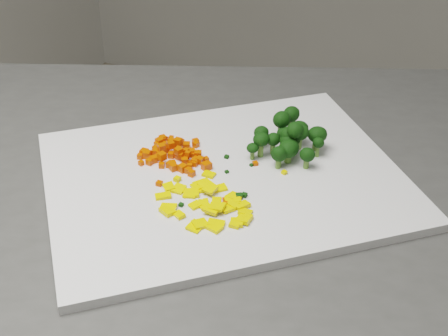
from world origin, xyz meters
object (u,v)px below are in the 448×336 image
at_px(cutting_board, 224,178).
at_px(broccoli_pile, 290,131).
at_px(carrot_pile, 176,150).
at_px(pepper_pile, 208,196).

distance_m(cutting_board, broccoli_pile, 0.12).
height_order(cutting_board, carrot_pile, carrot_pile).
bearing_deg(broccoli_pile, pepper_pile, -105.79).
relative_size(cutting_board, carrot_pile, 4.50).
xyz_separation_m(carrot_pile, broccoli_pile, (0.13, 0.09, 0.01)).
bearing_deg(pepper_pile, carrot_pile, 141.08).
distance_m(carrot_pile, broccoli_pile, 0.16).
bearing_deg(carrot_pile, pepper_pile, -38.92).
xyz_separation_m(cutting_board, broccoli_pile, (0.05, 0.10, 0.03)).
bearing_deg(cutting_board, broccoli_pile, 61.39).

